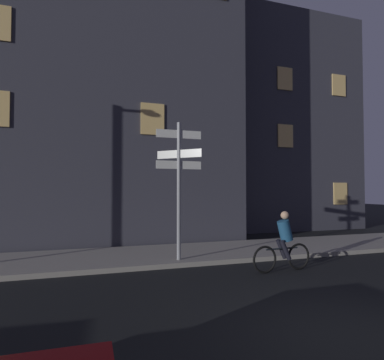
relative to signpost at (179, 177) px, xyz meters
name	(u,v)px	position (x,y,z in m)	size (l,w,h in m)	color
ground_plane	(367,340)	(1.25, -5.57, -2.57)	(80.00, 80.00, 0.00)	black
sidewalk_kerb	(205,252)	(1.25, 1.17, -2.50)	(40.00, 3.26, 0.14)	gray
signpost	(179,177)	(0.00, 0.00, 0.00)	(1.38, 1.08, 4.05)	gray
cyclist	(284,243)	(2.45, -1.69, -1.82)	(1.82, 0.35, 1.61)	black
building_left_block	(81,82)	(-2.86, 6.88, 4.71)	(13.22, 7.94, 14.55)	#383842
building_right_block	(249,130)	(7.34, 9.36, 3.47)	(10.53, 7.98, 12.09)	#383842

